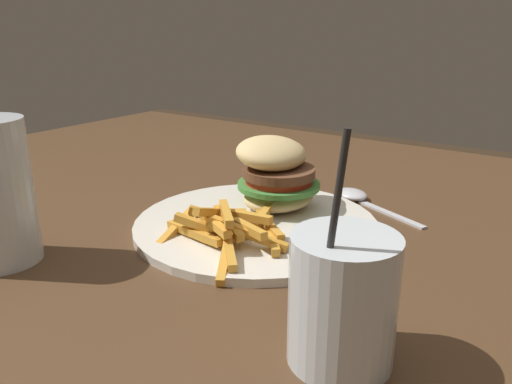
# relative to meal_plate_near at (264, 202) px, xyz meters

# --- Properties ---
(dining_table) EXTENTS (1.22, 1.30, 0.75)m
(dining_table) POSITION_rel_meal_plate_near_xyz_m (-0.08, 0.10, -0.12)
(dining_table) COLOR #4C331E
(dining_table) RESTS_ON ground_plane
(meal_plate_near) EXTENTS (0.30, 0.30, 0.11)m
(meal_plate_near) POSITION_rel_meal_plate_near_xyz_m (0.00, 0.00, 0.00)
(meal_plate_near) COLOR silver
(meal_plate_near) RESTS_ON dining_table
(juice_glass) EXTENTS (0.08, 0.08, 0.18)m
(juice_glass) POSITION_rel_meal_plate_near_xyz_m (-0.20, -0.20, 0.02)
(juice_glass) COLOR silver
(juice_glass) RESTS_ON dining_table
(spoon) EXTENTS (0.09, 0.16, 0.01)m
(spoon) POSITION_rel_meal_plate_near_xyz_m (0.14, -0.06, -0.02)
(spoon) COLOR silver
(spoon) RESTS_ON dining_table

